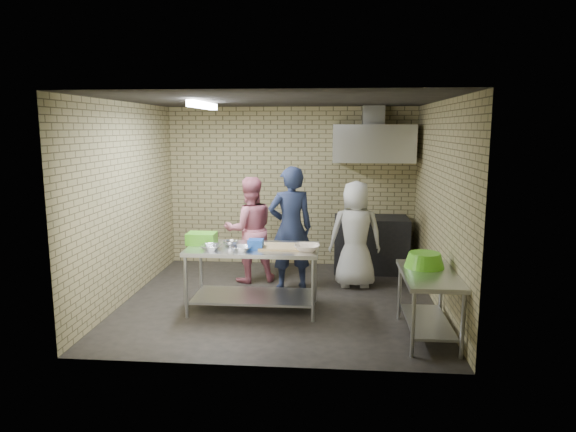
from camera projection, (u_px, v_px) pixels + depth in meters
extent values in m
plane|color=black|center=(280.00, 301.00, 7.14)|extent=(4.20, 4.20, 0.00)
plane|color=black|center=(279.00, 100.00, 6.68)|extent=(4.20, 4.20, 0.00)
cube|color=#93895C|center=(291.00, 187.00, 8.88)|extent=(4.20, 0.06, 2.70)
cube|color=#93895C|center=(258.00, 234.00, 4.95)|extent=(4.20, 0.06, 2.70)
cube|color=#93895C|center=(127.00, 202.00, 7.09)|extent=(0.06, 4.00, 2.70)
cube|color=#93895C|center=(440.00, 206.00, 6.73)|extent=(0.06, 4.00, 2.70)
cube|color=silver|center=(253.00, 278.00, 6.72)|extent=(1.68, 0.84, 0.84)
cube|color=silver|center=(428.00, 305.00, 5.84)|extent=(0.60, 1.20, 0.75)
cube|color=black|center=(371.00, 244.00, 8.57)|extent=(1.20, 0.70, 0.90)
cube|color=silver|center=(373.00, 143.00, 8.34)|extent=(1.30, 0.60, 0.60)
cube|color=#A5A8AD|center=(373.00, 115.00, 8.41)|extent=(0.35, 0.30, 0.30)
cube|color=#3F2B19|center=(390.00, 154.00, 8.53)|extent=(0.80, 0.20, 0.04)
cube|color=white|center=(203.00, 105.00, 6.78)|extent=(0.10, 1.25, 0.08)
cube|color=#49AD20|center=(202.00, 238.00, 6.82)|extent=(0.37, 0.28, 0.15)
cube|color=blue|center=(256.00, 244.00, 6.54)|extent=(0.19, 0.19, 0.12)
cube|color=tan|center=(280.00, 247.00, 6.60)|extent=(0.51, 0.39, 0.03)
imported|color=silver|center=(211.00, 247.00, 6.49)|extent=(0.27, 0.27, 0.06)
imported|color=silver|center=(231.00, 243.00, 6.72)|extent=(0.20, 0.20, 0.06)
imported|color=silver|center=(242.00, 248.00, 6.44)|extent=(0.25, 0.25, 0.06)
imported|color=beige|center=(307.00, 248.00, 6.44)|extent=(0.33, 0.33, 0.08)
cylinder|color=#B22619|center=(375.00, 147.00, 8.53)|extent=(0.07, 0.07, 0.18)
cylinder|color=green|center=(400.00, 148.00, 8.50)|extent=(0.06, 0.06, 0.15)
imported|color=black|center=(291.00, 228.00, 7.55)|extent=(0.76, 0.61, 1.81)
imported|color=#C96A7E|center=(250.00, 230.00, 7.93)|extent=(0.95, 0.85, 1.62)
imported|color=silver|center=(356.00, 234.00, 7.66)|extent=(0.81, 0.56, 1.59)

